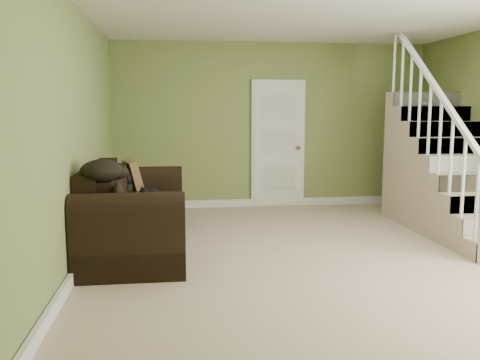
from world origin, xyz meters
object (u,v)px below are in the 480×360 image
object	(u,v)px
side_table	(126,210)
sofa	(132,217)
cat	(151,196)
banana	(156,212)

from	to	relation	value
side_table	sofa	bearing A→B (deg)	-79.64
side_table	cat	world-z (taller)	side_table
side_table	banana	bearing A→B (deg)	-72.83
side_table	banana	size ratio (longest dim) A/B	4.32
banana	cat	bearing A→B (deg)	75.30
side_table	banana	distance (m)	1.48
sofa	banana	distance (m)	0.69
cat	banana	xyz separation A→B (m)	(0.07, -0.56, -0.07)
side_table	cat	distance (m)	0.96
sofa	side_table	xyz separation A→B (m)	(-0.15, 0.80, -0.08)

